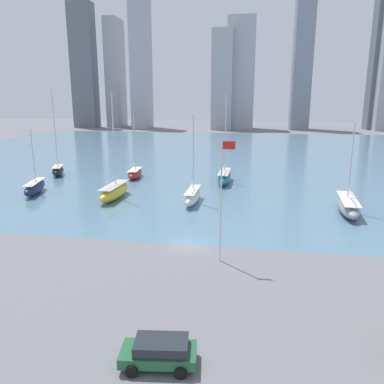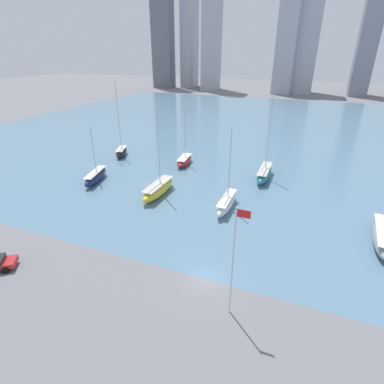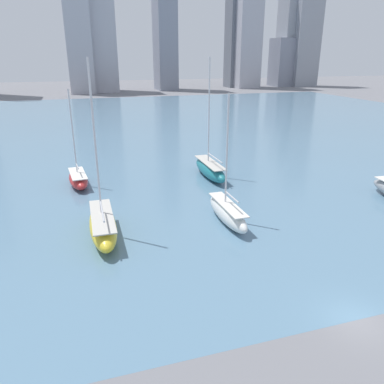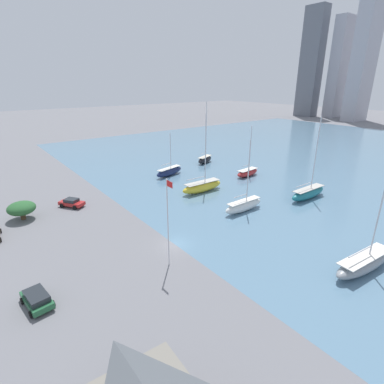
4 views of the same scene
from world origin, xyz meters
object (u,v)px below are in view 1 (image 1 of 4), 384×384
object	(u,v)px
sailboat_red	(135,173)
sailboat_teal	(224,177)
sailboat_white	(193,196)
parked_wagon_green	(160,351)
sailboat_black	(58,170)
sailboat_gray	(348,205)
sailboat_navy	(35,187)
sailboat_yellow	(114,191)
flag_pole	(222,197)

from	to	relation	value
sailboat_red	sailboat_teal	bearing A→B (deg)	-10.48
sailboat_white	parked_wagon_green	bearing A→B (deg)	-83.47
sailboat_teal	sailboat_black	distance (m)	33.49
sailboat_gray	parked_wagon_green	size ratio (longest dim) A/B	2.64
sailboat_white	sailboat_navy	distance (m)	25.96
sailboat_yellow	sailboat_gray	distance (m)	33.45
sailboat_teal	sailboat_gray	size ratio (longest dim) A/B	1.32
sailboat_yellow	sailboat_red	bearing A→B (deg)	97.47
sailboat_white	sailboat_gray	xyz separation A→B (m)	(21.22, -1.39, -0.05)
sailboat_white	sailboat_red	world-z (taller)	sailboat_white
flag_pole	sailboat_navy	world-z (taller)	flag_pole
flag_pole	sailboat_teal	distance (m)	34.65
sailboat_red	parked_wagon_green	distance (m)	53.63
flag_pole	sailboat_gray	xyz separation A→B (m)	(15.29, 18.22, -5.10)
flag_pole	sailboat_yellow	size ratio (longest dim) A/B	0.72
sailboat_white	sailboat_teal	world-z (taller)	sailboat_teal
sailboat_navy	sailboat_yellow	xyz separation A→B (m)	(13.74, -0.84, 0.11)
sailboat_white	sailboat_gray	world-z (taller)	sailboat_white
sailboat_navy	sailboat_white	bearing A→B (deg)	-17.28
sailboat_navy	sailboat_yellow	size ratio (longest dim) A/B	0.65
sailboat_red	sailboat_navy	bearing A→B (deg)	-133.90
sailboat_teal	sailboat_gray	bearing A→B (deg)	-41.82
sailboat_white	parked_wagon_green	distance (m)	34.58
sailboat_white	sailboat_navy	xyz separation A→B (m)	(-25.93, 1.32, -0.03)
sailboat_red	sailboat_black	bearing A→B (deg)	175.17
sailboat_gray	sailboat_white	bearing A→B (deg)	-178.89
sailboat_yellow	sailboat_navy	bearing A→B (deg)	177.20
sailboat_teal	parked_wagon_green	bearing A→B (deg)	-89.38
sailboat_gray	parked_wagon_green	bearing A→B (deg)	-112.90
flag_pole	sailboat_red	size ratio (longest dim) A/B	0.94
sailboat_black	sailboat_yellow	size ratio (longest dim) A/B	1.06
sailboat_black	sailboat_yellow	distance (m)	23.72
sailboat_white	sailboat_teal	distance (m)	14.98
sailboat_red	parked_wagon_green	xyz separation A→B (m)	(17.92, -50.55, -0.11)
sailboat_gray	sailboat_red	bearing A→B (deg)	158.36
sailboat_teal	sailboat_red	size ratio (longest dim) A/B	1.30
sailboat_navy	sailboat_gray	world-z (taller)	sailboat_gray
parked_wagon_green	flag_pole	bearing A→B (deg)	-15.03
sailboat_black	sailboat_red	bearing A→B (deg)	-20.40
sailboat_white	sailboat_gray	distance (m)	21.26
flag_pole	sailboat_red	xyz separation A→B (m)	(-19.98, 35.79, -5.18)
sailboat_gray	parked_wagon_green	distance (m)	37.26
sailboat_black	flag_pole	bearing A→B (deg)	-65.57
sailboat_navy	parked_wagon_green	bearing A→B (deg)	-64.50
sailboat_gray	sailboat_black	bearing A→B (deg)	166.06
sailboat_teal	sailboat_yellow	distance (m)	21.02
flag_pole	sailboat_black	bearing A→B (deg)	135.26
sailboat_teal	sailboat_black	bearing A→B (deg)	177.55
sailboat_white	sailboat_navy	world-z (taller)	sailboat_white
flag_pole	parked_wagon_green	bearing A→B (deg)	-97.95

